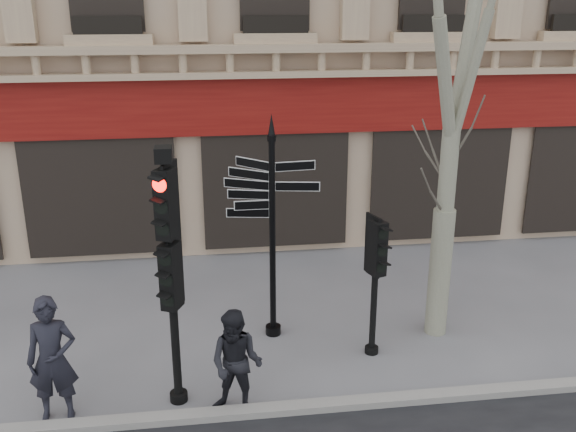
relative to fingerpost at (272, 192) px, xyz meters
name	(u,v)px	position (x,y,z in m)	size (l,w,h in m)	color
ground	(310,360)	(0.52, -0.98, -2.75)	(80.00, 80.00, 0.00)	#5E5E63
kerb	(325,405)	(0.52, -2.38, -2.69)	(80.00, 0.25, 0.12)	gray
fingerpost	(272,192)	(0.00, 0.00, 0.00)	(2.18, 2.18, 4.09)	black
traffic_signal_main	(169,249)	(-1.68, -1.86, -0.22)	(0.53, 0.47, 4.00)	black
traffic_signal_secondary	(376,262)	(1.63, -0.90, -1.03)	(0.49, 0.41, 2.46)	black
pedestrian_a	(52,360)	(-3.42, -2.03, -1.78)	(0.71, 0.46, 1.94)	black
pedestrian_b	(237,364)	(-0.79, -2.28, -1.91)	(0.81, 0.63, 1.67)	black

